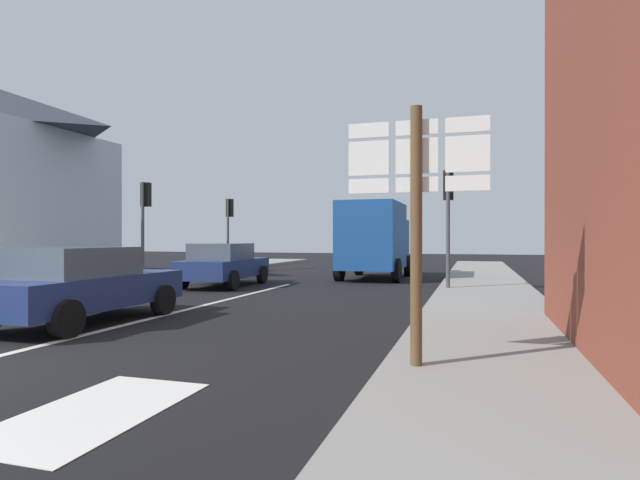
# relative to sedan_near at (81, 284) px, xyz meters

# --- Properties ---
(ground_plane) EXTENTS (80.00, 80.00, 0.00)m
(ground_plane) POSITION_rel_sedan_near_xyz_m (0.95, 6.94, -0.76)
(ground_plane) COLOR black
(sidewalk_right) EXTENTS (2.81, 44.00, 0.14)m
(sidewalk_right) POSITION_rel_sedan_near_xyz_m (7.60, 4.94, -0.69)
(sidewalk_right) COLOR gray
(sidewalk_right) RESTS_ON ground
(sidewalk_left) EXTENTS (2.81, 44.00, 0.14)m
(sidewalk_left) POSITION_rel_sedan_near_xyz_m (-5.70, 4.94, -0.69)
(sidewalk_left) COLOR gray
(sidewalk_left) RESTS_ON ground
(lane_centre_stripe) EXTENTS (0.16, 12.00, 0.01)m
(lane_centre_stripe) POSITION_rel_sedan_near_xyz_m (0.95, 2.94, -0.75)
(lane_centre_stripe) COLOR silver
(lane_centre_stripe) RESTS_ON ground
(lane_turn_arrow) EXTENTS (1.20, 2.20, 0.01)m
(lane_turn_arrow) POSITION_rel_sedan_near_xyz_m (3.83, -4.06, -0.75)
(lane_turn_arrow) COLOR silver
(lane_turn_arrow) RESTS_ON ground
(sedan_near) EXTENTS (1.97, 4.20, 1.47)m
(sedan_near) POSITION_rel_sedan_near_xyz_m (0.00, 0.00, 0.00)
(sedan_near) COLOR navy
(sedan_near) RESTS_ON ground
(sedan_far) EXTENTS (2.17, 4.30, 1.47)m
(sedan_far) POSITION_rel_sedan_near_xyz_m (-0.96, 7.69, 0.00)
(sedan_far) COLOR navy
(sedan_far) RESTS_ON ground
(delivery_truck) EXTENTS (2.51, 5.01, 3.05)m
(delivery_truck) POSITION_rel_sedan_near_xyz_m (3.40, 12.33, 0.89)
(delivery_truck) COLOR #19478C
(delivery_truck) RESTS_ON ground
(route_sign_post) EXTENTS (1.66, 0.14, 3.20)m
(route_sign_post) POSITION_rel_sedan_near_xyz_m (6.60, -1.93, 1.24)
(route_sign_post) COLOR brown
(route_sign_post) RESTS_ON ground
(traffic_light_near_right) EXTENTS (0.30, 0.49, 3.73)m
(traffic_light_near_right) POSITION_rel_sedan_near_xyz_m (6.49, 8.10, 2.00)
(traffic_light_near_right) COLOR #47474C
(traffic_light_near_right) RESTS_ON ground
(traffic_light_far_left) EXTENTS (0.30, 0.49, 3.64)m
(traffic_light_far_left) POSITION_rel_sedan_near_xyz_m (-4.60, 15.21, 1.93)
(traffic_light_far_left) COLOR #47474C
(traffic_light_far_left) RESTS_ON ground
(traffic_light_near_left) EXTENTS (0.30, 0.49, 3.75)m
(traffic_light_near_left) POSITION_rel_sedan_near_xyz_m (-4.60, 8.35, 2.01)
(traffic_light_near_left) COLOR #47474C
(traffic_light_near_left) RESTS_ON ground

